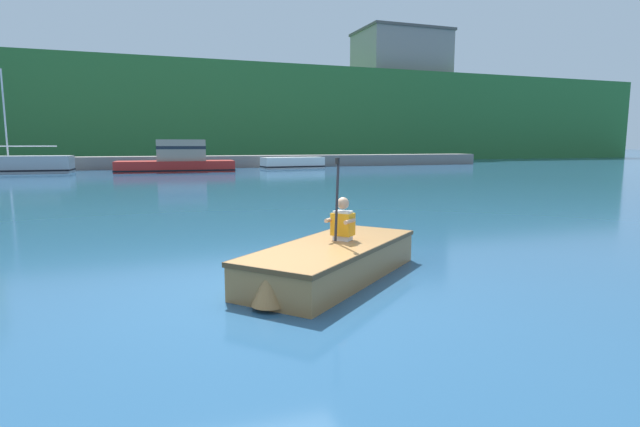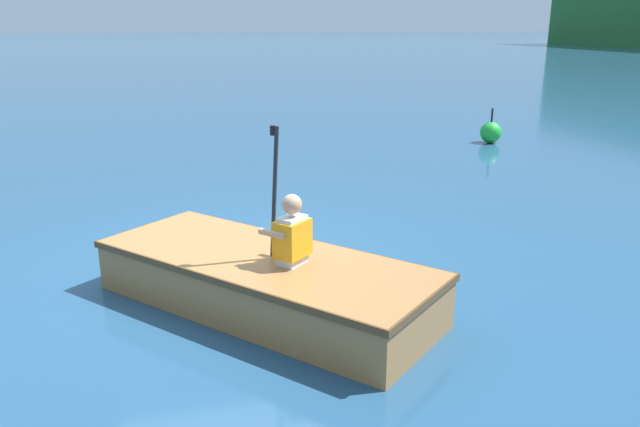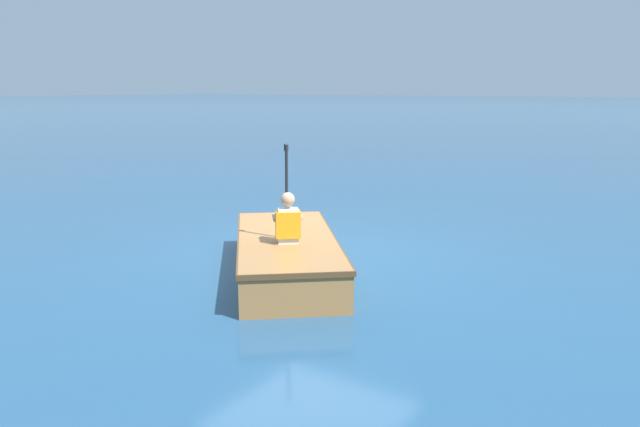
# 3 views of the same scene
# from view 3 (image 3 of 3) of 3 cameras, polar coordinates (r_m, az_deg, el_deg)

# --- Properties ---
(ground_plane) EXTENTS (300.00, 300.00, 0.00)m
(ground_plane) POSITION_cam_3_polar(r_m,az_deg,el_deg) (8.77, -0.77, -3.63)
(ground_plane) COLOR navy
(rowboat_foreground) EXTENTS (3.14, 2.94, 0.47)m
(rowboat_foreground) POSITION_cam_3_polar(r_m,az_deg,el_deg) (7.81, -3.09, -3.53)
(rowboat_foreground) COLOR #A3703D
(rowboat_foreground) RESTS_ON ground
(person_paddler) EXTENTS (0.46, 0.46, 1.15)m
(person_paddler) POSITION_cam_3_polar(r_m,az_deg,el_deg) (7.36, -2.95, -0.61)
(person_paddler) COLOR silver
(person_paddler) RESTS_ON rowboat_foreground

